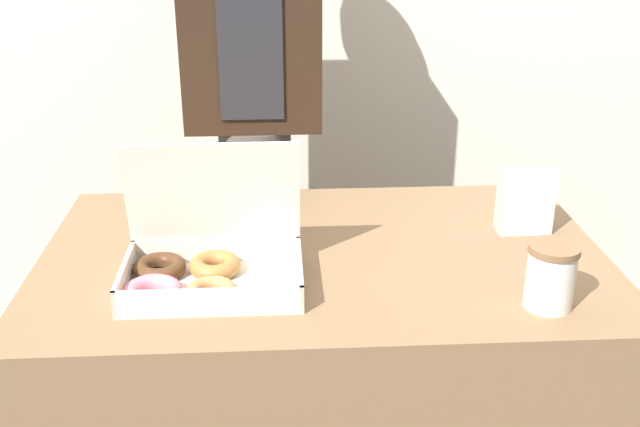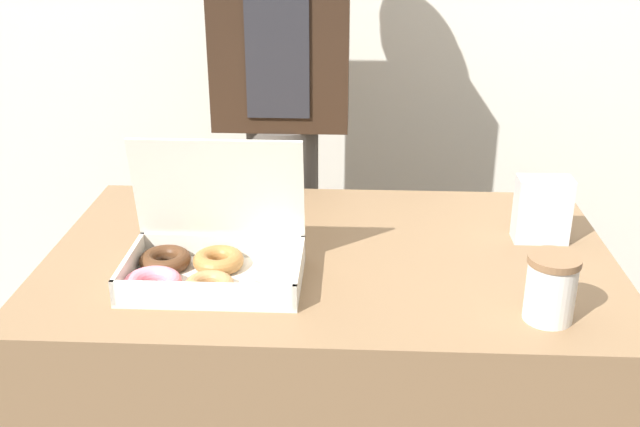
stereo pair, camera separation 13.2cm
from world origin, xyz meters
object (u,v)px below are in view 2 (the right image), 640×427
donut_box (207,261)px  coffee_cup (551,288)px  napkin_holder (542,210)px  person_customer (282,95)px

donut_box → coffee_cup: size_ratio=2.85×
donut_box → coffee_cup: donut_box is taller
napkin_holder → coffee_cup: bearing=-99.8°
napkin_holder → donut_box: bearing=-162.2°
coffee_cup → napkin_holder: bearing=80.2°
coffee_cup → napkin_holder: 0.32m
coffee_cup → person_customer: 0.93m
napkin_holder → person_customer: (-0.57, 0.45, 0.12)m
donut_box → person_customer: person_customer is taller
donut_box → coffee_cup: bearing=-10.2°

